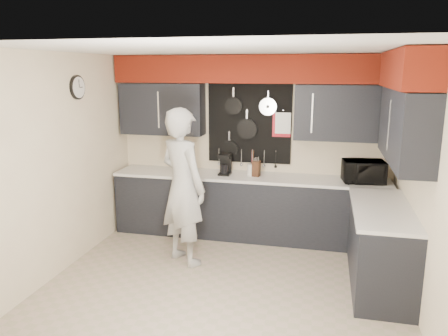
% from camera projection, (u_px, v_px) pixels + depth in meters
% --- Properties ---
extents(ground, '(4.00, 4.00, 0.00)m').
position_uv_depth(ground, '(226.00, 281.00, 5.05)').
color(ground, tan).
rests_on(ground, ground).
extents(back_wall_assembly, '(4.00, 0.36, 2.60)m').
position_uv_depth(back_wall_assembly, '(252.00, 98.00, 6.12)').
color(back_wall_assembly, beige).
rests_on(back_wall_assembly, ground).
extents(right_wall_assembly, '(0.36, 3.50, 2.60)m').
position_uv_depth(right_wall_assembly, '(408.00, 115.00, 4.45)').
color(right_wall_assembly, beige).
rests_on(right_wall_assembly, ground).
extents(left_wall_assembly, '(0.05, 3.50, 2.60)m').
position_uv_depth(left_wall_assembly, '(64.00, 160.00, 5.21)').
color(left_wall_assembly, beige).
rests_on(left_wall_assembly, ground).
extents(base_cabinets, '(3.95, 2.20, 0.92)m').
position_uv_depth(base_cabinets, '(280.00, 216.00, 5.91)').
color(base_cabinets, black).
rests_on(base_cabinets, ground).
extents(microwave, '(0.58, 0.44, 0.30)m').
position_uv_depth(microwave, '(363.00, 172.00, 5.81)').
color(microwave, black).
rests_on(microwave, base_cabinets).
extents(knife_block, '(0.12, 0.12, 0.22)m').
position_uv_depth(knife_block, '(256.00, 169.00, 6.15)').
color(knife_block, '#31200F').
rests_on(knife_block, base_cabinets).
extents(utensil_crock, '(0.13, 0.13, 0.17)m').
position_uv_depth(utensil_crock, '(252.00, 170.00, 6.21)').
color(utensil_crock, silver).
rests_on(utensil_crock, base_cabinets).
extents(coffee_maker, '(0.17, 0.20, 0.30)m').
position_uv_depth(coffee_maker, '(225.00, 164.00, 6.25)').
color(coffee_maker, black).
rests_on(coffee_maker, base_cabinets).
extents(person, '(0.86, 0.78, 1.96)m').
position_uv_depth(person, '(183.00, 187.00, 5.38)').
color(person, '#B6B6B4').
rests_on(person, ground).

